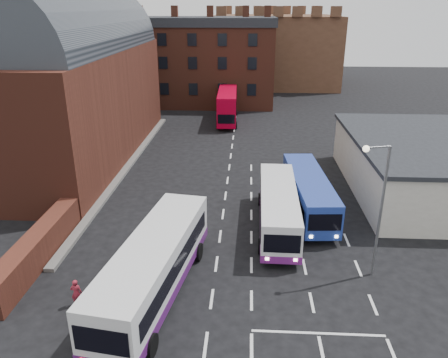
# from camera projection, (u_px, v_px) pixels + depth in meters

# --- Properties ---
(ground) EXTENTS (180.00, 180.00, 0.00)m
(ground) POSITION_uv_depth(u_px,v_px,m) (213.00, 289.00, 22.72)
(ground) COLOR black
(railway_station) EXTENTS (12.00, 28.00, 16.00)m
(railway_station) POSITION_uv_depth(u_px,v_px,m) (63.00, 76.00, 40.17)
(railway_station) COLOR #602B1E
(railway_station) RESTS_ON ground
(forecourt_wall) EXTENTS (1.20, 10.00, 1.80)m
(forecourt_wall) POSITION_uv_depth(u_px,v_px,m) (37.00, 249.00, 24.78)
(forecourt_wall) COLOR #602B1E
(forecourt_wall) RESTS_ON ground
(cream_building) EXTENTS (10.40, 16.40, 4.25)m
(cream_building) POSITION_uv_depth(u_px,v_px,m) (418.00, 165.00, 34.10)
(cream_building) COLOR beige
(cream_building) RESTS_ON ground
(brick_terrace) EXTENTS (22.00, 10.00, 11.00)m
(brick_terrace) POSITION_uv_depth(u_px,v_px,m) (197.00, 66.00, 63.63)
(brick_terrace) COLOR brown
(brick_terrace) RESTS_ON ground
(castle_keep) EXTENTS (22.00, 22.00, 12.00)m
(castle_keep) POSITION_uv_depth(u_px,v_px,m) (273.00, 50.00, 81.35)
(castle_keep) COLOR brown
(castle_keep) RESTS_ON ground
(bus_white_outbound) EXTENTS (4.25, 11.60, 3.09)m
(bus_white_outbound) POSITION_uv_depth(u_px,v_px,m) (154.00, 263.00, 21.68)
(bus_white_outbound) COLOR silver
(bus_white_outbound) RESTS_ON ground
(bus_white_inbound) EXTENTS (2.68, 10.07, 2.74)m
(bus_white_inbound) POSITION_uv_depth(u_px,v_px,m) (278.00, 206.00, 28.33)
(bus_white_inbound) COLOR silver
(bus_white_inbound) RESTS_ON ground
(bus_blue) EXTENTS (3.04, 10.08, 2.71)m
(bus_blue) POSITION_uv_depth(u_px,v_px,m) (309.00, 191.00, 30.66)
(bus_blue) COLOR #223A97
(bus_blue) RESTS_ON ground
(bus_red_double) EXTENTS (2.66, 9.83, 3.91)m
(bus_red_double) POSITION_uv_depth(u_px,v_px,m) (227.00, 106.00, 54.31)
(bus_red_double) COLOR #B90020
(bus_red_double) RESTS_ON ground
(street_lamp) EXTENTS (1.49, 0.57, 7.49)m
(street_lamp) POSITION_uv_depth(u_px,v_px,m) (378.00, 200.00, 22.25)
(street_lamp) COLOR slate
(street_lamp) RESTS_ON ground
(pedestrian_red) EXTENTS (0.58, 0.41, 1.48)m
(pedestrian_red) POSITION_uv_depth(u_px,v_px,m) (76.00, 293.00, 21.23)
(pedestrian_red) COLOR maroon
(pedestrian_red) RESTS_ON ground
(pedestrian_beige) EXTENTS (0.95, 0.87, 1.59)m
(pedestrian_beige) POSITION_uv_depth(u_px,v_px,m) (94.00, 298.00, 20.78)
(pedestrian_beige) COLOR tan
(pedestrian_beige) RESTS_ON ground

